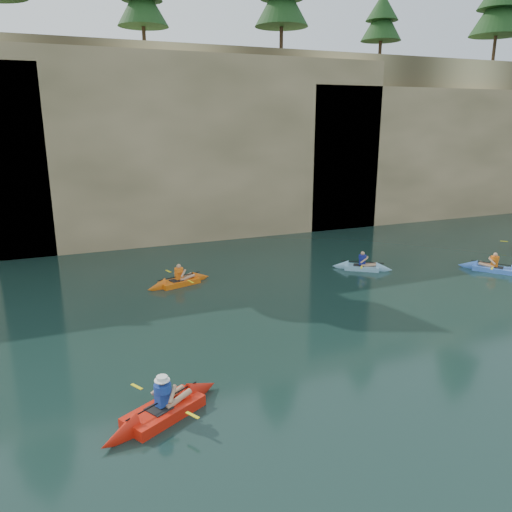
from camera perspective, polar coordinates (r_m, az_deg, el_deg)
name	(u,v)px	position (r m, az deg, el deg)	size (l,w,h in m)	color
ground	(413,458)	(12.57, 17.51, -21.11)	(160.00, 160.00, 0.00)	black
cliff	(149,138)	(38.19, -12.15, 13.04)	(70.00, 16.00, 12.00)	tan
cliff_slab_center	(204,147)	(31.46, -5.93, 12.32)	(24.00, 2.40, 11.40)	tan
cliff_slab_east	(456,152)	(41.82, 21.93, 10.98)	(26.00, 2.40, 9.84)	tan
sea_cave_center	(110,222)	(30.18, -16.36, 3.79)	(3.50, 1.00, 3.20)	black
sea_cave_east	(322,197)	(34.36, 7.54, 6.73)	(5.00, 1.00, 4.50)	black
main_kayaker	(164,410)	(13.48, -10.50, -16.93)	(3.71, 2.58, 1.40)	red
kayaker_orange	(179,282)	(23.12, -8.75, -2.91)	(3.30, 2.34, 1.23)	#DF5C0E
kayaker_ltblue_near	(362,267)	(25.68, 12.01, -1.23)	(2.84, 2.33, 1.18)	#7CB0D0
kayaker_blue_east	(494,269)	(27.53, 25.52, -1.30)	(2.61, 3.13, 1.20)	#447BEA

